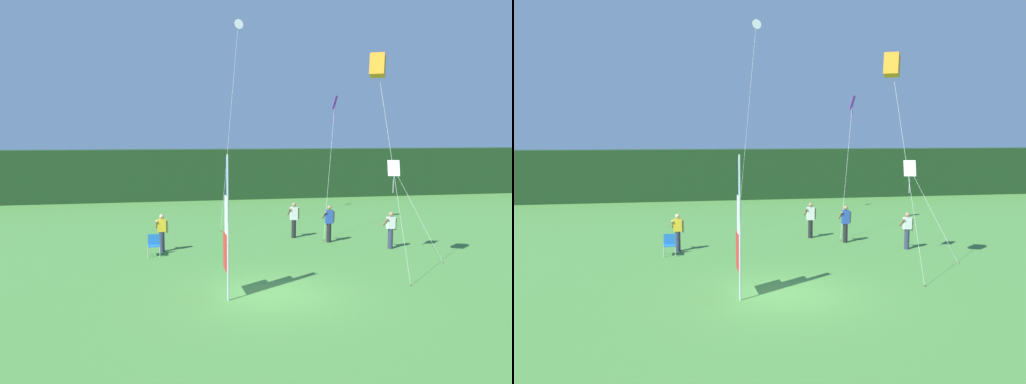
# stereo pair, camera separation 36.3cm
# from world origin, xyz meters

# --- Properties ---
(ground_plane) EXTENTS (120.00, 120.00, 0.00)m
(ground_plane) POSITION_xyz_m (0.00, 0.00, 0.00)
(ground_plane) COLOR #478438
(distant_treeline) EXTENTS (80.00, 2.40, 3.93)m
(distant_treeline) POSITION_xyz_m (0.00, 25.56, 1.96)
(distant_treeline) COLOR #193819
(distant_treeline) RESTS_ON ground
(banner_flag) EXTENTS (0.06, 1.03, 4.49)m
(banner_flag) POSITION_xyz_m (-1.43, -0.10, 2.15)
(banner_flag) COLOR #B7B7BC
(banner_flag) RESTS_ON ground
(person_near_banner) EXTENTS (0.55, 0.48, 1.65)m
(person_near_banner) POSITION_xyz_m (-3.26, 6.94, 0.88)
(person_near_banner) COLOR #2D334C
(person_near_banner) RESTS_ON ground
(person_mid_field) EXTENTS (0.55, 0.48, 1.75)m
(person_mid_field) POSITION_xyz_m (3.20, 8.82, 0.94)
(person_mid_field) COLOR black
(person_mid_field) RESTS_ON ground
(person_far_left) EXTENTS (0.55, 0.48, 1.65)m
(person_far_left) POSITION_xyz_m (6.77, 5.54, 0.88)
(person_far_left) COLOR #2D334C
(person_far_left) RESTS_ON ground
(person_far_right) EXTENTS (0.55, 0.48, 1.75)m
(person_far_right) POSITION_xyz_m (4.54, 7.44, 0.94)
(person_far_right) COLOR black
(person_far_right) RESTS_ON ground
(folding_chair) EXTENTS (0.51, 0.51, 0.89)m
(folding_chair) POSITION_xyz_m (-3.62, 6.24, 0.51)
(folding_chair) COLOR #BCBCC1
(folding_chair) RESTS_ON ground
(kite_purple_diamond_0) EXTENTS (1.92, 3.66, 7.15)m
(kite_purple_diamond_0) POSITION_xyz_m (5.97, 10.93, 6.30)
(kite_purple_diamond_0) COLOR brown
(kite_purple_diamond_0) RESTS_ON ground
(kite_orange_box_1) EXTENTS (1.17, 1.77, 7.87)m
(kite_orange_box_1) POSITION_xyz_m (4.05, 1.29, 7.43)
(kite_orange_box_1) COLOR brown
(kite_orange_box_1) RESTS_ON ground
(kite_white_diamond_2) EXTENTS (1.59, 2.06, 4.02)m
(kite_white_diamond_2) POSITION_xyz_m (6.36, 4.36, 3.47)
(kite_white_diamond_2) COLOR brown
(kite_white_diamond_2) RESTS_ON ground
(kite_white_delta_3) EXTENTS (1.80, 3.24, 11.55)m
(kite_white_delta_3) POSITION_xyz_m (1.32, 14.11, 11.09)
(kite_white_delta_3) COLOR brown
(kite_white_delta_3) RESTS_ON ground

